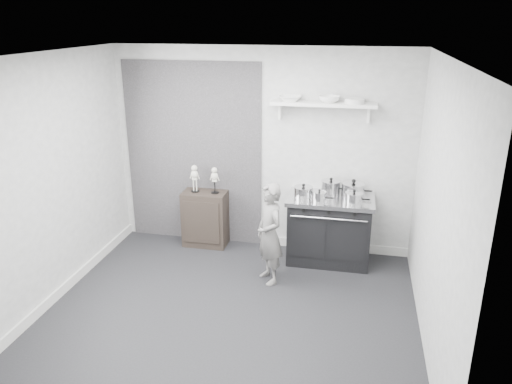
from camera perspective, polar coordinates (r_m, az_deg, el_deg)
ground at (r=5.58m, az=-3.09°, el=-13.61°), size 4.00×4.00×0.00m
room_shell at (r=5.04m, az=-3.98°, el=3.27°), size 4.02×3.62×2.71m
wall_shelf at (r=6.28m, az=7.72°, el=9.86°), size 1.30×0.26×0.24m
stove at (r=6.53m, az=8.37°, el=-4.20°), size 1.09×0.68×0.88m
side_cabinet at (r=6.96m, az=-5.81°, el=-3.03°), size 0.60×0.35×0.78m
child at (r=5.89m, az=1.56°, el=-4.80°), size 0.50×0.54×1.24m
pot_front_left at (r=6.30m, az=5.44°, el=-0.00°), size 0.33×0.24×0.18m
pot_back_left at (r=6.46m, az=8.54°, el=0.53°), size 0.33×0.25×0.22m
pot_back_right at (r=6.45m, az=11.05°, el=0.30°), size 0.39×0.30×0.22m
pot_front_right at (r=6.20m, az=11.13°, el=-0.67°), size 0.30×0.22×0.17m
pot_front_center at (r=6.18m, az=7.24°, el=-0.53°), size 0.26×0.17×0.16m
skeleton_full at (r=6.79m, az=-7.03°, el=1.77°), size 0.12×0.08×0.43m
skeleton_torso at (r=6.71m, az=-4.76°, el=1.57°), size 0.12×0.07×0.42m
bowl_large at (r=6.31m, az=3.93°, el=10.63°), size 0.28×0.28×0.07m
bowl_small at (r=6.26m, az=8.36°, el=10.46°), size 0.26×0.26×0.08m
plate_stack at (r=6.25m, az=11.18°, el=10.19°), size 0.24×0.24×0.06m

